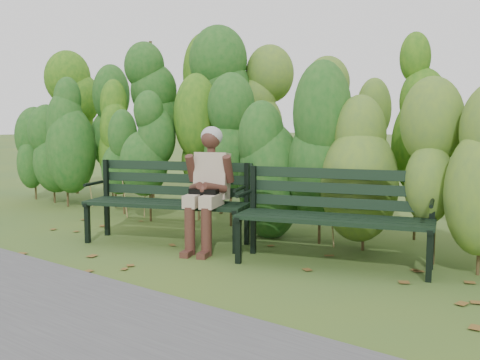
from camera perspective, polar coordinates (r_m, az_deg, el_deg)
The scene contains 6 objects.
ground at distance 5.24m, azimuth -2.40°, elevation -8.52°, with size 80.00×80.00×0.00m, color #3A5B2A.
hedge_band at distance 6.58m, azimuth 8.22°, elevation 5.54°, with size 11.04×1.67×2.42m.
leaf_litter at distance 5.22m, azimuth -4.23°, elevation -8.55°, with size 5.86×2.20×0.01m.
bench_left at distance 6.09m, azimuth -7.16°, elevation -1.53°, with size 1.83×1.17×0.87m.
bench_right at distance 5.21m, azimuth 9.67°, elevation -2.89°, with size 1.84×1.07×0.88m.
seated_woman at distance 5.72m, azimuth -3.28°, elevation -0.02°, with size 0.58×0.78×1.26m.
Camera 1 is at (3.31, -3.83, 1.34)m, focal length 42.00 mm.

